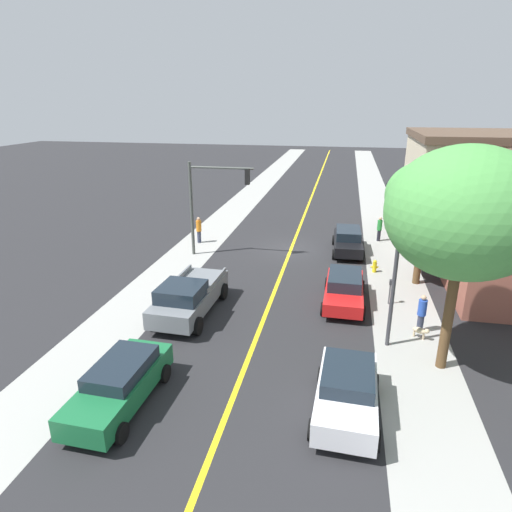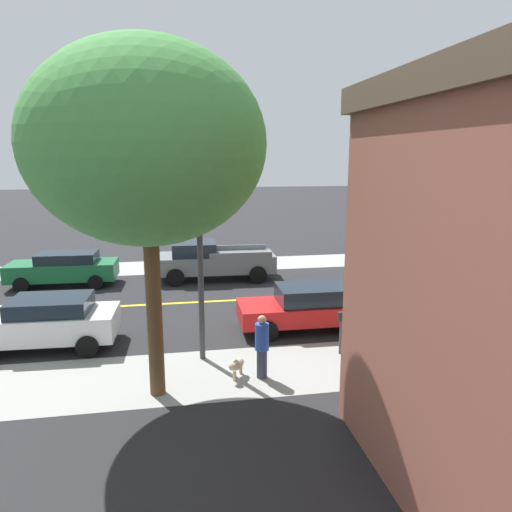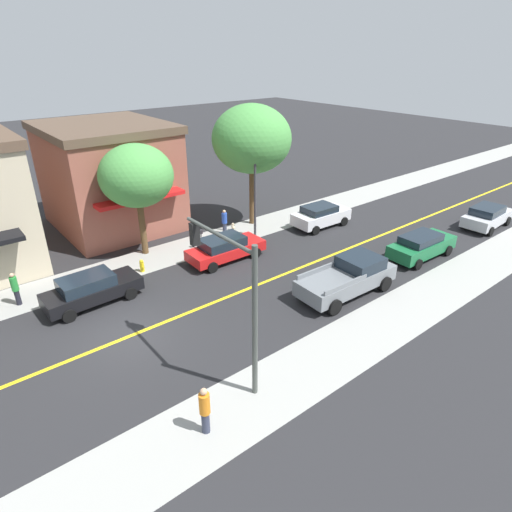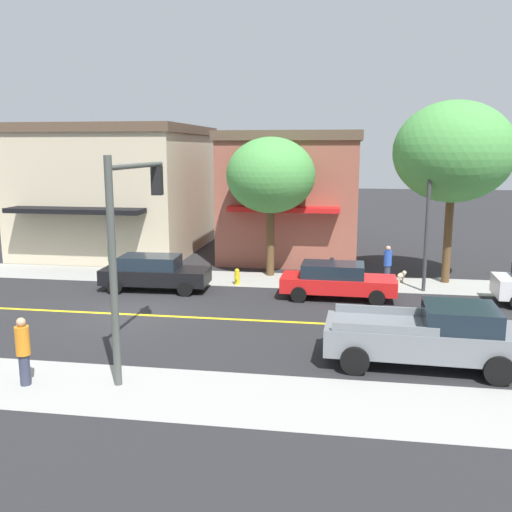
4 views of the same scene
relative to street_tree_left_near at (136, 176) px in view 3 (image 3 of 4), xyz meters
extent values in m
plane|color=#262628|center=(7.45, -4.44, -4.84)|extent=(140.00, 140.00, 0.00)
cube|color=#9E9E99|center=(1.03, -4.44, -4.84)|extent=(3.08, 126.00, 0.01)
cube|color=#9E9E99|center=(13.88, -4.44, -4.84)|extent=(3.08, 126.00, 0.01)
cube|color=yellow|center=(7.45, -4.44, -4.84)|extent=(0.20, 126.00, 0.00)
cube|color=#935142|center=(-5.75, 0.53, -1.59)|extent=(8.61, 7.29, 6.51)
cube|color=brown|center=(-5.75, 0.53, 1.92)|extent=(8.91, 7.59, 0.50)
cube|color=red|center=(-0.92, 0.53, -1.68)|extent=(1.06, 5.54, 0.24)
cylinder|color=brown|center=(0.00, 0.00, -3.20)|extent=(0.38, 0.38, 3.28)
ellipsoid|color=#4C9947|center=(0.00, 0.00, 0.02)|extent=(4.24, 4.24, 3.60)
cylinder|color=brown|center=(0.19, 8.24, -2.85)|extent=(0.37, 0.37, 3.98)
ellipsoid|color=#4C9947|center=(0.19, 8.24, 1.13)|extent=(5.31, 5.31, 4.51)
cylinder|color=yellow|center=(2.16, -1.24, -4.56)|extent=(0.24, 0.24, 0.56)
sphere|color=yellow|center=(2.16, -1.24, -4.21)|extent=(0.22, 0.22, 0.22)
cylinder|color=yellow|center=(1.99, -1.24, -4.53)|extent=(0.10, 0.10, 0.10)
cylinder|color=yellow|center=(2.33, -1.24, -4.53)|extent=(0.10, 0.10, 0.10)
cylinder|color=#4C4C51|center=(1.69, 3.02, -4.33)|extent=(0.07, 0.07, 1.03)
cube|color=#2D2D33|center=(1.69, 3.02, -3.69)|extent=(0.12, 0.18, 0.26)
cylinder|color=#474C47|center=(13.59, -2.23, -1.86)|extent=(0.20, 0.20, 5.96)
cylinder|color=#474C47|center=(11.57, -2.23, 0.80)|extent=(4.03, 0.14, 0.14)
cube|color=black|center=(9.96, -2.23, 0.30)|extent=(0.26, 0.32, 0.90)
sphere|color=red|center=(9.96, -2.23, 0.60)|extent=(0.20, 0.20, 0.20)
sphere|color=yellow|center=(9.96, -2.23, 0.30)|extent=(0.20, 0.20, 0.20)
sphere|color=green|center=(9.96, -2.23, 0.00)|extent=(0.20, 0.20, 0.20)
cylinder|color=#38383D|center=(2.06, 7.03, -1.87)|extent=(0.16, 0.16, 5.95)
ellipsoid|color=silver|center=(2.06, 7.03, 1.26)|extent=(0.70, 0.36, 0.24)
cube|color=red|center=(3.88, 3.35, -4.22)|extent=(1.87, 4.71, 0.60)
cube|color=#19232D|center=(3.88, 3.12, -3.65)|extent=(1.62, 2.56, 0.55)
cylinder|color=black|center=(3.01, 4.91, -4.52)|extent=(0.23, 0.64, 0.64)
cylinder|color=black|center=(4.80, 4.89, -4.52)|extent=(0.23, 0.64, 0.64)
cylinder|color=black|center=(2.96, 1.82, -4.52)|extent=(0.23, 0.64, 0.64)
cylinder|color=black|center=(4.76, 1.79, -4.52)|extent=(0.23, 0.64, 0.64)
cube|color=black|center=(3.74, -4.56, -4.20)|extent=(1.91, 4.71, 0.65)
cube|color=#19232D|center=(3.74, -4.80, -3.59)|extent=(1.63, 2.56, 0.57)
cylinder|color=black|center=(2.81, -3.06, -4.52)|extent=(0.24, 0.65, 0.64)
cylinder|color=black|center=(4.56, -3.00, -4.52)|extent=(0.24, 0.65, 0.64)
cylinder|color=black|center=(2.91, -6.13, -4.52)|extent=(0.24, 0.65, 0.64)
cylinder|color=black|center=(4.66, -6.07, -4.52)|extent=(0.24, 0.65, 0.64)
cube|color=#196638|center=(10.98, 12.67, -4.15)|extent=(1.88, 4.70, 0.75)
cube|color=#19232D|center=(10.97, 12.44, -3.55)|extent=(1.60, 2.56, 0.44)
cylinder|color=black|center=(10.17, 14.23, -4.52)|extent=(0.24, 0.65, 0.64)
cylinder|color=black|center=(11.89, 14.17, -4.52)|extent=(0.24, 0.65, 0.64)
cylinder|color=black|center=(10.07, 11.17, -4.52)|extent=(0.24, 0.65, 0.64)
cylinder|color=black|center=(11.79, 11.11, -4.52)|extent=(0.24, 0.65, 0.64)
cube|color=silver|center=(3.71, 11.65, -4.14)|extent=(1.99, 4.26, 0.78)
cube|color=#19232D|center=(3.70, 11.44, -3.52)|extent=(1.70, 2.32, 0.46)
cylinder|color=black|center=(2.85, 13.07, -4.52)|extent=(0.24, 0.65, 0.64)
cylinder|color=black|center=(4.68, 13.00, -4.52)|extent=(0.24, 0.65, 0.64)
cylinder|color=black|center=(2.74, 10.30, -4.52)|extent=(0.24, 0.65, 0.64)
cylinder|color=black|center=(4.58, 10.23, -4.52)|extent=(0.24, 0.65, 0.64)
cube|color=#B7BABF|center=(11.09, 20.62, -4.16)|extent=(2.06, 4.42, 0.72)
cube|color=#19232D|center=(11.10, 20.40, -3.55)|extent=(1.74, 2.42, 0.51)
cylinder|color=black|center=(10.10, 22.00, -4.52)|extent=(0.25, 0.65, 0.64)
cylinder|color=black|center=(11.94, 22.09, -4.52)|extent=(0.25, 0.65, 0.64)
cylinder|color=black|center=(10.24, 19.14, -4.52)|extent=(0.25, 0.65, 0.64)
cylinder|color=black|center=(12.08, 19.23, -4.52)|extent=(0.25, 0.65, 0.64)
cube|color=slate|center=(10.96, 5.83, -4.05)|extent=(2.24, 5.55, 0.79)
cube|color=#19232D|center=(10.99, 6.82, -3.34)|extent=(1.95, 2.04, 0.62)
cube|color=slate|center=(9.98, 4.77, -3.53)|extent=(0.20, 2.85, 0.24)
cube|color=slate|center=(11.86, 4.70, -3.53)|extent=(0.20, 2.85, 0.24)
cylinder|color=black|center=(10.00, 7.73, -4.44)|extent=(0.31, 0.81, 0.80)
cylinder|color=black|center=(12.05, 7.66, -4.44)|extent=(0.31, 0.81, 0.80)
cylinder|color=black|center=(9.87, 4.01, -4.44)|extent=(0.31, 0.81, 0.80)
cylinder|color=black|center=(11.91, 3.93, -4.44)|extent=(0.31, 0.81, 0.80)
cylinder|color=black|center=(1.55, -7.53, -4.45)|extent=(0.25, 0.25, 0.79)
cylinder|color=#288C38|center=(1.55, -7.53, -3.69)|extent=(0.33, 0.33, 0.72)
sphere|color=tan|center=(1.55, -7.53, -3.21)|extent=(0.22, 0.22, 0.22)
cylinder|color=#33384C|center=(0.58, 5.57, -4.45)|extent=(0.27, 0.27, 0.78)
cylinder|color=#284CB2|center=(0.58, 5.57, -3.71)|extent=(0.36, 0.36, 0.71)
sphere|color=tan|center=(0.58, 5.57, -3.24)|extent=(0.22, 0.22, 0.22)
cylinder|color=#33384C|center=(13.99, -4.63, -4.43)|extent=(0.27, 0.27, 0.84)
cylinder|color=orange|center=(13.99, -4.63, -3.62)|extent=(0.36, 0.36, 0.76)
sphere|color=tan|center=(13.99, -4.63, -3.12)|extent=(0.24, 0.24, 0.24)
ellipsoid|color=#C6B28C|center=(0.71, 6.19, -4.48)|extent=(0.63, 0.52, 0.26)
sphere|color=#C6B28C|center=(0.44, 6.36, -4.41)|extent=(0.20, 0.20, 0.20)
cylinder|color=#C6B28C|center=(0.54, 6.30, -4.73)|extent=(0.09, 0.09, 0.23)
cylinder|color=#C6B28C|center=(0.88, 6.08, -4.73)|extent=(0.09, 0.09, 0.23)
camera|label=1|loc=(4.24, 23.65, 4.70)|focal=30.91mm
camera|label=2|loc=(-10.73, 7.70, 0.87)|focal=33.19mm
camera|label=3|loc=(23.15, -9.88, 6.69)|focal=30.48mm
camera|label=4|loc=(26.83, 3.55, 1.28)|focal=39.62mm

